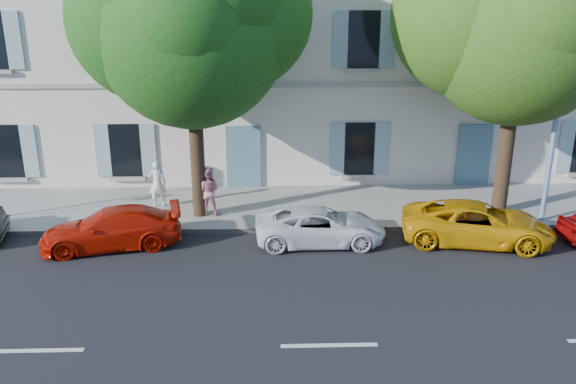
{
  "coord_description": "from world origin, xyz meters",
  "views": [
    {
      "loc": [
        -1.17,
        -13.99,
        6.55
      ],
      "look_at": [
        -0.66,
        2.0,
        1.4
      ],
      "focal_mm": 35.0,
      "sensor_mm": 36.0,
      "label": 1
    }
  ],
  "objects_px": {
    "tree_right": "(521,27)",
    "car_yellow_supercar": "(477,223)",
    "car_white_coupe": "(320,226)",
    "street_lamp": "(566,74)",
    "pedestrian_b": "(208,191)",
    "tree_left": "(191,32)",
    "car_red_coupe": "(111,228)",
    "pedestrian_a": "(158,184)"
  },
  "relations": [
    {
      "from": "tree_right",
      "to": "car_yellow_supercar",
      "type": "bearing_deg",
      "value": -124.9
    },
    {
      "from": "car_white_coupe",
      "to": "street_lamp",
      "type": "relative_size",
      "value": 0.46
    },
    {
      "from": "car_yellow_supercar",
      "to": "pedestrian_b",
      "type": "relative_size",
      "value": 2.7
    },
    {
      "from": "car_white_coupe",
      "to": "tree_left",
      "type": "relative_size",
      "value": 0.42
    },
    {
      "from": "car_white_coupe",
      "to": "car_red_coupe",
      "type": "bearing_deg",
      "value": 90.34
    },
    {
      "from": "car_white_coupe",
      "to": "car_yellow_supercar",
      "type": "xyz_separation_m",
      "value": [
        4.62,
        -0.1,
        0.07
      ]
    },
    {
      "from": "car_red_coupe",
      "to": "street_lamp",
      "type": "bearing_deg",
      "value": 83.39
    },
    {
      "from": "car_red_coupe",
      "to": "car_yellow_supercar",
      "type": "bearing_deg",
      "value": 78.18
    },
    {
      "from": "tree_left",
      "to": "pedestrian_b",
      "type": "height_order",
      "value": "tree_left"
    },
    {
      "from": "pedestrian_a",
      "to": "car_yellow_supercar",
      "type": "bearing_deg",
      "value": 158.25
    },
    {
      "from": "street_lamp",
      "to": "pedestrian_a",
      "type": "relative_size",
      "value": 5.1
    },
    {
      "from": "car_yellow_supercar",
      "to": "street_lamp",
      "type": "bearing_deg",
      "value": -54.39
    },
    {
      "from": "car_red_coupe",
      "to": "tree_right",
      "type": "height_order",
      "value": "tree_right"
    },
    {
      "from": "tree_right",
      "to": "pedestrian_a",
      "type": "relative_size",
      "value": 5.76
    },
    {
      "from": "car_yellow_supercar",
      "to": "street_lamp",
      "type": "xyz_separation_m",
      "value": [
        2.64,
        1.22,
        4.2
      ]
    },
    {
      "from": "pedestrian_b",
      "to": "car_yellow_supercar",
      "type": "bearing_deg",
      "value": 170.95
    },
    {
      "from": "car_yellow_supercar",
      "to": "tree_right",
      "type": "xyz_separation_m",
      "value": [
        1.57,
        2.25,
        5.5
      ]
    },
    {
      "from": "pedestrian_a",
      "to": "pedestrian_b",
      "type": "distance_m",
      "value": 2.0
    },
    {
      "from": "tree_left",
      "to": "pedestrian_a",
      "type": "xyz_separation_m",
      "value": [
        -1.52,
        0.88,
        -5.01
      ]
    },
    {
      "from": "car_yellow_supercar",
      "to": "tree_right",
      "type": "bearing_deg",
      "value": -24.03
    },
    {
      "from": "car_yellow_supercar",
      "to": "street_lamp",
      "type": "height_order",
      "value": "street_lamp"
    },
    {
      "from": "pedestrian_a",
      "to": "car_white_coupe",
      "type": "bearing_deg",
      "value": 146.07
    },
    {
      "from": "tree_right",
      "to": "tree_left",
      "type": "bearing_deg",
      "value": -179.94
    },
    {
      "from": "tree_right",
      "to": "street_lamp",
      "type": "relative_size",
      "value": 1.13
    },
    {
      "from": "street_lamp",
      "to": "tree_right",
      "type": "bearing_deg",
      "value": 135.76
    },
    {
      "from": "car_yellow_supercar",
      "to": "tree_left",
      "type": "distance_m",
      "value": 10.23
    },
    {
      "from": "car_red_coupe",
      "to": "tree_left",
      "type": "relative_size",
      "value": 0.44
    },
    {
      "from": "street_lamp",
      "to": "pedestrian_b",
      "type": "xyz_separation_m",
      "value": [
        -10.76,
        1.05,
        -3.85
      ]
    },
    {
      "from": "car_red_coupe",
      "to": "tree_left",
      "type": "height_order",
      "value": "tree_left"
    },
    {
      "from": "tree_left",
      "to": "street_lamp",
      "type": "distance_m",
      "value": 11.16
    },
    {
      "from": "car_red_coupe",
      "to": "pedestrian_b",
      "type": "relative_size",
      "value": 2.46
    },
    {
      "from": "pedestrian_a",
      "to": "tree_left",
      "type": "bearing_deg",
      "value": 145.53
    },
    {
      "from": "tree_right",
      "to": "street_lamp",
      "type": "distance_m",
      "value": 1.98
    },
    {
      "from": "car_red_coupe",
      "to": "pedestrian_a",
      "type": "height_order",
      "value": "pedestrian_a"
    },
    {
      "from": "tree_right",
      "to": "car_red_coupe",
      "type": "bearing_deg",
      "value": -169.6
    },
    {
      "from": "tree_right",
      "to": "street_lamp",
      "type": "height_order",
      "value": "tree_right"
    },
    {
      "from": "car_yellow_supercar",
      "to": "pedestrian_a",
      "type": "distance_m",
      "value": 10.42
    },
    {
      "from": "car_white_coupe",
      "to": "pedestrian_b",
      "type": "bearing_deg",
      "value": 57.67
    },
    {
      "from": "tree_right",
      "to": "pedestrian_b",
      "type": "xyz_separation_m",
      "value": [
        -9.7,
        0.02,
        -5.15
      ]
    },
    {
      "from": "car_white_coupe",
      "to": "street_lamp",
      "type": "bearing_deg",
      "value": -81.88
    },
    {
      "from": "car_red_coupe",
      "to": "car_white_coupe",
      "type": "relative_size",
      "value": 1.04
    },
    {
      "from": "pedestrian_b",
      "to": "tree_right",
      "type": "bearing_deg",
      "value": -173.53
    }
  ]
}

